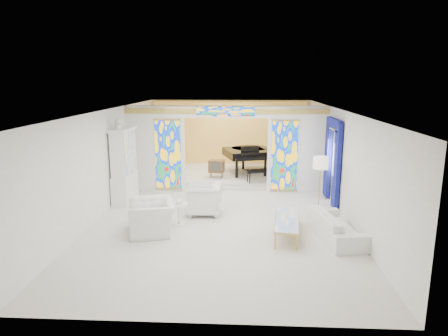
# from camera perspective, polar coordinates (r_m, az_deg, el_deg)

# --- Properties ---
(floor) EXTENTS (12.00, 12.00, 0.00)m
(floor) POSITION_cam_1_polar(r_m,az_deg,el_deg) (12.37, -0.15, -5.71)
(floor) COLOR silver
(floor) RESTS_ON ground
(ceiling) EXTENTS (7.00, 12.00, 0.02)m
(ceiling) POSITION_cam_1_polar(r_m,az_deg,el_deg) (11.78, -0.16, 8.30)
(ceiling) COLOR white
(ceiling) RESTS_ON wall_back
(wall_back) EXTENTS (7.00, 0.02, 3.00)m
(wall_back) POSITION_cam_1_polar(r_m,az_deg,el_deg) (17.90, 0.88, 4.88)
(wall_back) COLOR white
(wall_back) RESTS_ON floor
(wall_front) EXTENTS (7.00, 0.02, 3.00)m
(wall_front) POSITION_cam_1_polar(r_m,az_deg,el_deg) (6.23, -3.18, -9.73)
(wall_front) COLOR white
(wall_front) RESTS_ON floor
(wall_left) EXTENTS (0.02, 12.00, 3.00)m
(wall_left) POSITION_cam_1_polar(r_m,az_deg,el_deg) (12.66, -16.18, 1.24)
(wall_left) COLOR white
(wall_left) RESTS_ON floor
(wall_right) EXTENTS (0.02, 12.00, 3.00)m
(wall_right) POSITION_cam_1_polar(r_m,az_deg,el_deg) (12.31, 16.34, 0.92)
(wall_right) COLOR white
(wall_right) RESTS_ON floor
(partition_wall) EXTENTS (7.00, 0.22, 3.00)m
(partition_wall) POSITION_cam_1_polar(r_m,az_deg,el_deg) (13.92, 0.29, 3.35)
(partition_wall) COLOR white
(partition_wall) RESTS_ON floor
(stained_glass_left) EXTENTS (0.90, 0.04, 2.40)m
(stained_glass_left) POSITION_cam_1_polar(r_m,az_deg,el_deg) (14.12, -8.00, 1.90)
(stained_glass_left) COLOR gold
(stained_glass_left) RESTS_ON partition_wall
(stained_glass_right) EXTENTS (0.90, 0.04, 2.40)m
(stained_glass_right) POSITION_cam_1_polar(r_m,az_deg,el_deg) (13.93, 8.64, 1.74)
(stained_glass_right) COLOR gold
(stained_glass_right) RESTS_ON partition_wall
(stained_glass_transom) EXTENTS (2.00, 0.04, 0.34)m
(stained_glass_transom) POSITION_cam_1_polar(r_m,az_deg,el_deg) (13.68, 0.27, 8.11)
(stained_glass_transom) COLOR gold
(stained_glass_transom) RESTS_ON partition_wall
(alcove_platform) EXTENTS (6.80, 3.80, 0.18)m
(alcove_platform) POSITION_cam_1_polar(r_m,az_deg,el_deg) (16.29, 0.62, -0.92)
(alcove_platform) COLOR silver
(alcove_platform) RESTS_ON floor
(gold_curtain_back) EXTENTS (6.70, 0.10, 2.90)m
(gold_curtain_back) POSITION_cam_1_polar(r_m,az_deg,el_deg) (17.78, 0.87, 4.83)
(gold_curtain_back) COLOR #F9C456
(gold_curtain_back) RESTS_ON wall_back
(chandelier) EXTENTS (0.48, 0.48, 0.30)m
(chandelier) POSITION_cam_1_polar(r_m,az_deg,el_deg) (15.80, 1.36, 7.70)
(chandelier) COLOR #BA9541
(chandelier) RESTS_ON ceiling
(blue_drapes) EXTENTS (0.14, 1.85, 2.65)m
(blue_drapes) POSITION_cam_1_polar(r_m,az_deg,el_deg) (12.94, 15.23, 1.88)
(blue_drapes) COLOR navy
(blue_drapes) RESTS_ON wall_right
(china_cabinet) EXTENTS (0.56, 1.46, 2.72)m
(china_cabinet) POSITION_cam_1_polar(r_m,az_deg,el_deg) (13.19, -14.10, 0.33)
(china_cabinet) COLOR white
(china_cabinet) RESTS_ON floor
(armchair_left) EXTENTS (1.41, 1.52, 0.83)m
(armchair_left) POSITION_cam_1_polar(r_m,az_deg,el_deg) (10.49, -10.30, -6.89)
(armchair_left) COLOR white
(armchair_left) RESTS_ON floor
(armchair_right) EXTENTS (1.02, 1.00, 0.91)m
(armchair_right) POSITION_cam_1_polar(r_m,az_deg,el_deg) (11.71, -2.96, -4.43)
(armchair_right) COLOR silver
(armchair_right) RESTS_ON floor
(sofa) EXTENTS (1.15, 2.24, 0.63)m
(sofa) POSITION_cam_1_polar(r_m,az_deg,el_deg) (10.40, 15.77, -7.94)
(sofa) COLOR white
(sofa) RESTS_ON floor
(side_table) EXTENTS (0.49, 0.49, 0.59)m
(side_table) POSITION_cam_1_polar(r_m,az_deg,el_deg) (10.93, -6.45, -6.14)
(side_table) COLOR white
(side_table) RESTS_ON floor
(vase) EXTENTS (0.24, 0.24, 0.20)m
(vase) POSITION_cam_1_polar(r_m,az_deg,el_deg) (10.84, -6.49, -4.62)
(vase) COLOR silver
(vase) RESTS_ON side_table
(coffee_table) EXTENTS (0.83, 2.00, 0.43)m
(coffee_table) POSITION_cam_1_polar(r_m,az_deg,el_deg) (10.27, 9.00, -7.37)
(coffee_table) COLOR white
(coffee_table) RESTS_ON floor
(floor_lamp) EXTENTS (0.50, 0.50, 1.74)m
(floor_lamp) POSITION_cam_1_polar(r_m,az_deg,el_deg) (11.59, 13.64, 0.33)
(floor_lamp) COLOR #BA9541
(floor_lamp) RESTS_ON floor
(grand_piano) EXTENTS (2.13, 3.25, 1.17)m
(grand_piano) POSITION_cam_1_polar(r_m,az_deg,el_deg) (16.20, 3.46, 2.17)
(grand_piano) COLOR black
(grand_piano) RESTS_ON alcove_platform
(tv_console) EXTENTS (0.62, 0.46, 0.68)m
(tv_console) POSITION_cam_1_polar(r_m,az_deg,el_deg) (15.32, -1.08, 0.25)
(tv_console) COLOR brown
(tv_console) RESTS_ON alcove_platform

